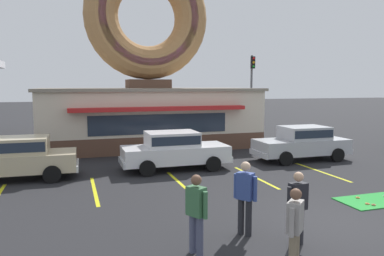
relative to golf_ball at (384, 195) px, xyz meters
The scene contains 19 objects.
ground_plane 3.31m from the golf_ball, 154.51° to the right, with size 160.00×160.00×0.00m, color #232326.
donut_shop_building 13.98m from the golf_ball, 111.80° to the left, with size 12.30×6.75×10.96m.
mini_donut_near_left 1.19m from the golf_ball, 147.67° to the right, with size 0.13×0.13×0.04m, color #A5724C.
mini_donut_mid_centre 1.21m from the golf_ball, 155.60° to the right, with size 0.13×0.13×0.04m, color #D17F47.
mini_donut_mid_right 0.94m from the golf_ball, behind, with size 0.13×0.13×0.04m, color #D17F47.
golf_ball is the anchor object (origin of this frame).
car_white 7.93m from the golf_ball, 132.03° to the left, with size 4.57×2.00×1.60m.
car_silver 6.05m from the golf_ball, 80.38° to the left, with size 4.57×2.00×1.60m.
car_champagne 12.87m from the golf_ball, 152.11° to the left, with size 4.61×2.08×1.60m.
pedestrian_blue_sweater_man 7.27m from the golf_ball, 164.05° to the right, with size 0.39×0.53×1.70m.
pedestrian_hooded_kid 6.42m from the golf_ball, 148.77° to the right, with size 0.46×0.44×1.63m.
pedestrian_leather_jacket_man 5.24m from the golf_ball, 154.50° to the right, with size 0.59×0.30×1.65m.
pedestrian_clipboard_woman 5.77m from the golf_ball, 166.04° to the right, with size 0.42×0.49×1.76m.
trash_bin 14.97m from the golf_ball, 139.36° to the left, with size 0.57×0.57×0.97m.
traffic_light_pole 17.77m from the golf_ball, 76.95° to the left, with size 0.28×0.47×5.80m.
parking_stripe_left 9.38m from the golf_ball, 157.58° to the left, with size 0.12×3.60×0.01m, color yellow.
parking_stripe_mid_left 6.71m from the golf_ball, 147.76° to the left, with size 0.12×3.60×0.01m, color yellow.
parking_stripe_centre 4.47m from the golf_ball, 126.77° to the left, with size 0.12×3.60×0.01m, color yellow.
parking_stripe_mid_right 3.59m from the golf_ball, 84.78° to the left, with size 0.12×3.60×0.01m, color yellow.
Camera 1 is at (-6.35, -7.66, 3.52)m, focal length 35.00 mm.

